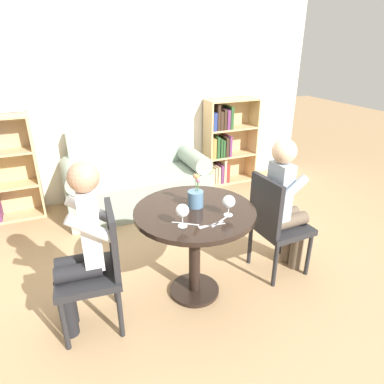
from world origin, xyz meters
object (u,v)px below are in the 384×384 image
object	(u,v)px
bookshelf_right	(224,143)
chair_left	(98,265)
chair_right	(275,222)
wine_glass_right	(229,202)
person_left	(80,248)
flower_vase	(196,197)
person_right	(286,204)
couch	(136,181)
wine_glass_left	(182,211)

from	to	relation	value
bookshelf_right	chair_left	xyz separation A→B (m)	(-2.07, -2.05, -0.08)
chair_right	wine_glass_right	size ratio (longest dim) A/B	5.94
person_left	wine_glass_right	bearing A→B (deg)	86.81
flower_vase	wine_glass_right	bearing A→B (deg)	-55.07
chair_left	person_right	size ratio (longest dim) A/B	0.75
couch	bookshelf_right	size ratio (longest dim) A/B	1.42
flower_vase	person_right	bearing A→B (deg)	-3.87
person_right	chair_right	bearing A→B (deg)	91.54
couch	wine_glass_left	bearing A→B (deg)	-95.05
couch	person_left	distance (m)	1.98
chair_left	person_right	xyz separation A→B (m)	(1.55, 0.03, 0.14)
bookshelf_right	chair_left	size ratio (longest dim) A/B	1.30
chair_left	chair_right	xyz separation A→B (m)	(1.46, 0.02, 0.00)
chair_right	person_left	size ratio (longest dim) A/B	0.73
person_right	wine_glass_left	distance (m)	1.04
couch	bookshelf_right	world-z (taller)	bookshelf_right
chair_right	person_right	size ratio (longest dim) A/B	0.75
chair_left	chair_right	distance (m)	1.46
couch	chair_right	size ratio (longest dim) A/B	1.84
chair_left	person_left	bearing A→B (deg)	-93.72
chair_right	person_right	bearing A→B (deg)	-88.46
chair_left	person_left	distance (m)	0.18
chair_left	person_right	distance (m)	1.56
couch	wine_glass_left	distance (m)	2.03
person_left	wine_glass_right	size ratio (longest dim) A/B	8.10
person_left	wine_glass_right	distance (m)	1.04
chair_left	person_left	xyz separation A→B (m)	(-0.09, 0.01, 0.15)
person_right	wine_glass_left	size ratio (longest dim) A/B	7.47
bookshelf_right	flower_vase	bearing A→B (deg)	-123.64
couch	wine_glass_left	xyz separation A→B (m)	(-0.17, -1.94, 0.55)
bookshelf_right	wine_glass_left	bearing A→B (deg)	-124.39
bookshelf_right	chair_right	bearing A→B (deg)	-106.67
bookshelf_right	chair_right	world-z (taller)	bookshelf_right
person_right	wine_glass_left	bearing A→B (deg)	98.10
bookshelf_right	wine_glass_right	size ratio (longest dim) A/B	7.70
person_right	wine_glass_right	world-z (taller)	person_right
couch	person_right	bearing A→B (deg)	-64.94
flower_vase	couch	bearing A→B (deg)	90.94
person_right	flower_vase	bearing A→B (deg)	83.78
person_left	chair_right	bearing A→B (deg)	95.85
chair_left	bookshelf_right	bearing A→B (deg)	140.39
couch	flower_vase	world-z (taller)	flower_vase
chair_left	flower_vase	size ratio (longest dim) A/B	3.47
couch	chair_right	world-z (taller)	couch
person_right	wine_glass_left	world-z (taller)	person_right
person_left	person_right	bearing A→B (deg)	96.06
person_left	flower_vase	xyz separation A→B (m)	(0.85, 0.06, 0.18)
chair_left	flower_vase	world-z (taller)	flower_vase
person_right	wine_glass_right	xyz separation A→B (m)	(-0.64, -0.17, 0.22)
couch	flower_vase	xyz separation A→B (m)	(0.03, -1.71, 0.51)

